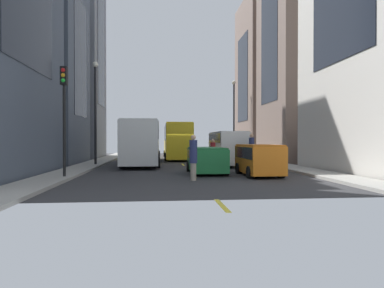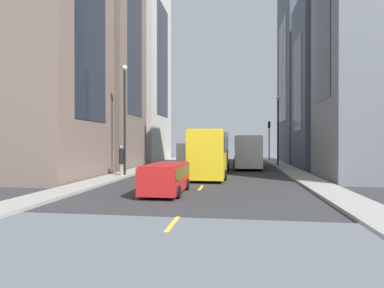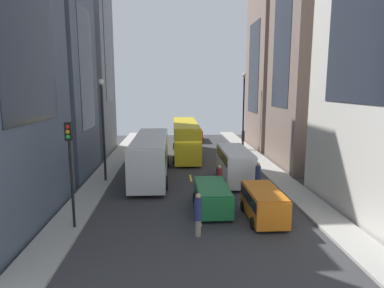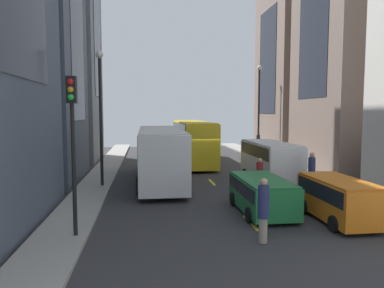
% 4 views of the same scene
% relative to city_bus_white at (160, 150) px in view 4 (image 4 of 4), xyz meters
% --- Properties ---
extents(ground_plane, '(40.14, 40.14, 0.00)m').
position_rel_city_bus_white_xyz_m(ground_plane, '(3.21, 3.70, -2.01)').
color(ground_plane, '#333335').
extents(sidewalk_west, '(1.93, 44.00, 0.15)m').
position_rel_city_bus_white_xyz_m(sidewalk_west, '(-3.89, 3.70, -1.93)').
color(sidewalk_west, '#9E9B93').
rests_on(sidewalk_west, ground).
extents(sidewalk_east, '(1.93, 44.00, 0.15)m').
position_rel_city_bus_white_xyz_m(sidewalk_east, '(10.32, 3.70, -1.93)').
color(sidewalk_east, '#9E9B93').
rests_on(sidewalk_east, ground).
extents(lane_stripe_1, '(0.16, 2.00, 0.01)m').
position_rel_city_bus_white_xyz_m(lane_stripe_1, '(3.21, -8.90, -2.00)').
color(lane_stripe_1, yellow).
rests_on(lane_stripe_1, ground).
extents(lane_stripe_2, '(0.16, 2.00, 0.01)m').
position_rel_city_bus_white_xyz_m(lane_stripe_2, '(3.21, -0.50, -2.00)').
color(lane_stripe_2, yellow).
rests_on(lane_stripe_2, ground).
extents(lane_stripe_3, '(0.16, 2.00, 0.01)m').
position_rel_city_bus_white_xyz_m(lane_stripe_3, '(3.21, 7.90, -2.00)').
color(lane_stripe_3, yellow).
rests_on(lane_stripe_3, ground).
extents(lane_stripe_4, '(0.16, 2.00, 0.01)m').
position_rel_city_bus_white_xyz_m(lane_stripe_4, '(3.21, 16.30, -2.00)').
color(lane_stripe_4, yellow).
rests_on(lane_stripe_4, ground).
extents(lane_stripe_5, '(0.16, 2.00, 0.01)m').
position_rel_city_bus_white_xyz_m(lane_stripe_5, '(3.21, 24.70, -2.00)').
color(lane_stripe_5, yellow).
rests_on(lane_stripe_5, ground).
extents(building_west_1, '(7.20, 7.51, 17.28)m').
position_rel_city_bus_white_xyz_m(building_west_1, '(-8.62, 1.22, 6.63)').
color(building_west_1, '#4C5666').
rests_on(building_west_1, ground).
extents(building_west_2, '(9.53, 7.31, 25.62)m').
position_rel_city_bus_white_xyz_m(building_west_2, '(-9.78, 10.91, 10.80)').
color(building_west_2, slate).
rests_on(building_west_2, ground).
extents(building_east_1, '(7.20, 8.33, 24.18)m').
position_rel_city_bus_white_xyz_m(building_east_1, '(15.05, 3.40, 10.08)').
color(building_east_1, '#7A665B').
rests_on(building_east_1, ground).
extents(building_east_2, '(9.96, 8.70, 18.95)m').
position_rel_city_bus_white_xyz_m(building_east_2, '(16.42, 13.35, 7.47)').
color(building_east_2, '#7A665B').
rests_on(building_east_2, ground).
extents(city_bus_white, '(2.80, 11.02, 3.35)m').
position_rel_city_bus_white_xyz_m(city_bus_white, '(0.00, 0.00, 0.00)').
color(city_bus_white, silver).
rests_on(city_bus_white, ground).
extents(streetcar_yellow, '(2.70, 12.05, 3.59)m').
position_rel_city_bus_white_xyz_m(streetcar_yellow, '(3.17, 8.58, 0.12)').
color(streetcar_yellow, yellow).
rests_on(streetcar_yellow, ground).
extents(delivery_van_white, '(2.25, 5.81, 2.58)m').
position_rel_city_bus_white_xyz_m(delivery_van_white, '(6.55, -1.66, -0.49)').
color(delivery_van_white, white).
rests_on(delivery_van_white, ground).
extents(car_red_0, '(2.03, 4.53, 1.57)m').
position_rel_city_bus_white_xyz_m(car_red_0, '(4.82, 18.60, -1.08)').
color(car_red_0, red).
rests_on(car_red_0, ground).
extents(car_orange_1, '(1.92, 4.02, 1.71)m').
position_rel_city_bus_white_xyz_m(car_orange_1, '(6.77, -9.11, -1.00)').
color(car_orange_1, orange).
rests_on(car_orange_1, ground).
extents(car_green_2, '(2.09, 4.32, 1.52)m').
position_rel_city_bus_white_xyz_m(car_green_2, '(4.10, -7.53, -1.11)').
color(car_green_2, '#1E7238').
rests_on(car_green_2, ground).
extents(pedestrian_crossing_near, '(0.35, 0.35, 2.02)m').
position_rel_city_bus_white_xyz_m(pedestrian_crossing_near, '(4.95, -4.59, -0.94)').
color(pedestrian_crossing_near, maroon).
rests_on(pedestrian_crossing_near, ground).
extents(pedestrian_waiting_curb, '(0.35, 0.35, 2.29)m').
position_rel_city_bus_white_xyz_m(pedestrian_waiting_curb, '(9.98, 11.37, -0.63)').
color(pedestrian_waiting_curb, gray).
rests_on(pedestrian_waiting_curb, ground).
extents(pedestrian_walking_far, '(0.38, 0.38, 2.20)m').
position_rel_city_bus_white_xyz_m(pedestrian_walking_far, '(2.98, -11.05, -0.84)').
color(pedestrian_walking_far, gray).
rests_on(pedestrian_walking_far, ground).
extents(pedestrian_crossing_mid, '(0.35, 0.35, 2.38)m').
position_rel_city_bus_white_xyz_m(pedestrian_crossing_mid, '(7.40, -5.39, -0.73)').
color(pedestrian_crossing_mid, '#336B38').
rests_on(pedestrian_crossing_mid, ground).
extents(traffic_light_near_corner, '(0.32, 0.44, 5.42)m').
position_rel_city_bus_white_xyz_m(traffic_light_near_corner, '(-3.33, -9.93, 1.94)').
color(traffic_light_near_corner, black).
rests_on(traffic_light_near_corner, ground).
extents(streetlamp_near, '(0.44, 0.44, 8.64)m').
position_rel_city_bus_white_xyz_m(streetlamp_near, '(9.85, 10.95, 3.30)').
color(streetlamp_near, black).
rests_on(streetlamp_near, ground).
extents(streetlamp_far, '(0.44, 0.44, 7.70)m').
position_rel_city_bus_white_xyz_m(streetlamp_far, '(-3.43, -1.21, 2.81)').
color(streetlamp_far, black).
rests_on(streetlamp_far, ground).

